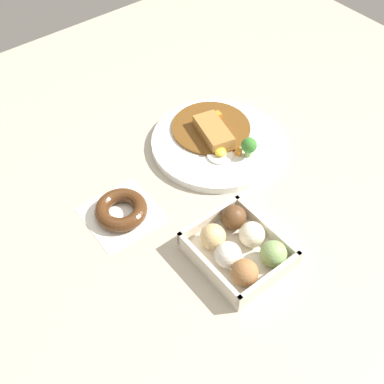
{
  "coord_description": "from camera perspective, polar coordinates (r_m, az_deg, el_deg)",
  "views": [
    {
      "loc": [
        -0.43,
        0.44,
        0.75
      ],
      "look_at": [
        0.06,
        0.05,
        0.03
      ],
      "focal_mm": 45.5,
      "sensor_mm": 36.0,
      "label": 1
    }
  ],
  "objects": [
    {
      "name": "ground_plane",
      "position": [
        0.98,
        4.7,
        -1.79
      ],
      "size": [
        1.6,
        1.6,
        0.0
      ],
      "primitive_type": "plane",
      "color": "#B2A893"
    },
    {
      "name": "curry_plate",
      "position": [
        1.09,
        2.85,
        6.04
      ],
      "size": [
        0.29,
        0.29,
        0.06
      ],
      "color": "white",
      "rests_on": "ground_plane"
    },
    {
      "name": "donut_box",
      "position": [
        0.89,
        5.61,
        -6.48
      ],
      "size": [
        0.17,
        0.15,
        0.06
      ],
      "color": "beige",
      "rests_on": "ground_plane"
    },
    {
      "name": "chocolate_ring_donut",
      "position": [
        0.96,
        -8.3,
        -2.13
      ],
      "size": [
        0.14,
        0.14,
        0.03
      ],
      "color": "white",
      "rests_on": "ground_plane"
    }
  ]
}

